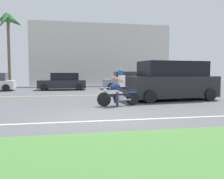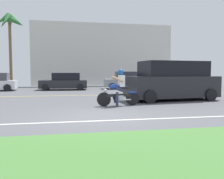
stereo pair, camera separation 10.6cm
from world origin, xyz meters
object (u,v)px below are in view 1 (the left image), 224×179
motorcyclist (119,90)px  parked_car_3 (186,81)px  palm_tree_0 (8,25)px  parked_car_2 (125,81)px  parked_car_1 (63,82)px  suv_nearby (171,81)px

motorcyclist → parked_car_3: (7.83, 8.53, 0.03)m
palm_tree_0 → parked_car_3: bearing=-14.2°
parked_car_2 → palm_tree_0: bearing=171.6°
parked_car_1 → parked_car_2: 5.56m
parked_car_3 → palm_tree_0: palm_tree_0 is taller
suv_nearby → parked_car_2: size_ratio=1.31×
motorcyclist → parked_car_3: size_ratio=0.46×
suv_nearby → palm_tree_0: 15.64m
motorcyclist → palm_tree_0: size_ratio=0.29×
parked_car_1 → parked_car_3: parked_car_3 is taller
parked_car_3 → palm_tree_0: (-15.04, 3.81, 4.94)m
motorcyclist → parked_car_3: 11.58m
suv_nearby → palm_tree_0: size_ratio=0.76×
parked_car_3 → parked_car_1: bearing=169.2°
parked_car_1 → palm_tree_0: (-4.69, 1.83, 4.97)m
parked_car_2 → suv_nearby: bearing=-88.4°
suv_nearby → parked_car_2: 9.13m
motorcyclist → parked_car_2: motorcyclist is taller
palm_tree_0 → motorcyclist: bearing=-59.7°
motorcyclist → suv_nearby: bearing=27.5°
parked_car_2 → motorcyclist: bearing=-105.6°
motorcyclist → parked_car_2: (3.03, 10.83, 0.05)m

